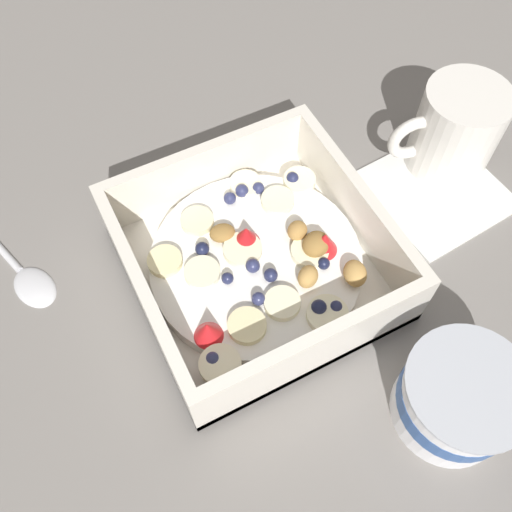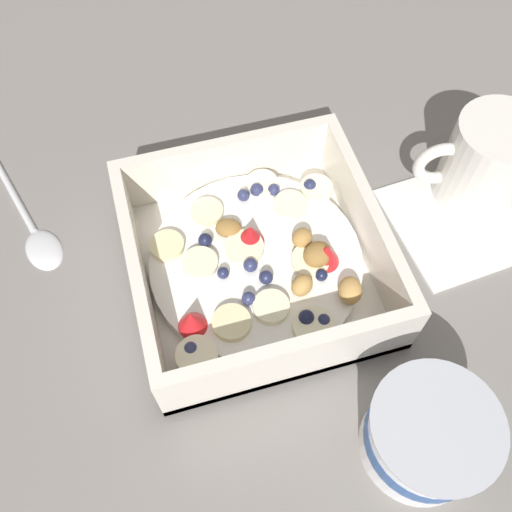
{
  "view_description": "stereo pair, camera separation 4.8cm",
  "coord_description": "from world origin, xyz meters",
  "px_view_note": "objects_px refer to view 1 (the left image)",
  "views": [
    {
      "loc": [
        0.1,
        0.24,
        0.45
      ],
      "look_at": [
        -0.01,
        0.02,
        0.03
      ],
      "focal_mm": 39.64,
      "sensor_mm": 36.0,
      "label": 1
    },
    {
      "loc": [
        0.06,
        0.25,
        0.45
      ],
      "look_at": [
        -0.01,
        0.02,
        0.03
      ],
      "focal_mm": 39.64,
      "sensor_mm": 36.0,
      "label": 2
    }
  ],
  "objects_px": {
    "fruit_bowl": "(257,262)",
    "folded_napkin": "(436,190)",
    "spoon": "(17,267)",
    "coffee_mug": "(454,131)",
    "yogurt_cup": "(458,399)"
  },
  "relations": [
    {
      "from": "fruit_bowl",
      "to": "folded_napkin",
      "type": "bearing_deg",
      "value": -179.46
    },
    {
      "from": "folded_napkin",
      "to": "spoon",
      "type": "bearing_deg",
      "value": -14.57
    },
    {
      "from": "coffee_mug",
      "to": "folded_napkin",
      "type": "height_order",
      "value": "coffee_mug"
    },
    {
      "from": "fruit_bowl",
      "to": "folded_napkin",
      "type": "distance_m",
      "value": 0.2
    },
    {
      "from": "fruit_bowl",
      "to": "folded_napkin",
      "type": "height_order",
      "value": "fruit_bowl"
    },
    {
      "from": "yogurt_cup",
      "to": "coffee_mug",
      "type": "height_order",
      "value": "coffee_mug"
    },
    {
      "from": "fruit_bowl",
      "to": "coffee_mug",
      "type": "height_order",
      "value": "coffee_mug"
    },
    {
      "from": "fruit_bowl",
      "to": "coffee_mug",
      "type": "relative_size",
      "value": 1.91
    },
    {
      "from": "coffee_mug",
      "to": "folded_napkin",
      "type": "xyz_separation_m",
      "value": [
        0.03,
        0.03,
        -0.04
      ]
    },
    {
      "from": "yogurt_cup",
      "to": "folded_napkin",
      "type": "xyz_separation_m",
      "value": [
        -0.12,
        -0.18,
        -0.03
      ]
    },
    {
      "from": "spoon",
      "to": "coffee_mug",
      "type": "height_order",
      "value": "coffee_mug"
    },
    {
      "from": "spoon",
      "to": "yogurt_cup",
      "type": "height_order",
      "value": "yogurt_cup"
    },
    {
      "from": "spoon",
      "to": "coffee_mug",
      "type": "xyz_separation_m",
      "value": [
        -0.42,
        0.07,
        0.04
      ]
    },
    {
      "from": "coffee_mug",
      "to": "spoon",
      "type": "bearing_deg",
      "value": -9.94
    },
    {
      "from": "fruit_bowl",
      "to": "folded_napkin",
      "type": "relative_size",
      "value": 1.74
    }
  ]
}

